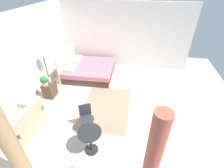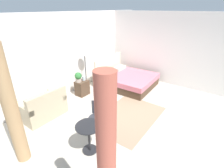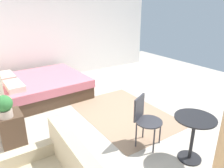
# 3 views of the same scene
# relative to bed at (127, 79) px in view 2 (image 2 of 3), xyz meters

# --- Properties ---
(ground_plane) EXTENTS (9.06, 8.81, 0.02)m
(ground_plane) POSITION_rel_bed_xyz_m (-1.77, -1.37, -0.28)
(ground_plane) COLOR #B2A899
(wall_back) EXTENTS (9.06, 0.12, 2.87)m
(wall_back) POSITION_rel_bed_xyz_m (-1.77, 1.54, 1.17)
(wall_back) COLOR silver
(wall_back) RESTS_ON ground
(wall_right) EXTENTS (0.12, 5.81, 2.87)m
(wall_right) POSITION_rel_bed_xyz_m (1.27, -1.37, 1.17)
(wall_right) COLOR silver
(wall_right) RESTS_ON ground
(area_rug) EXTENTS (2.24, 1.54, 0.01)m
(area_rug) POSITION_rel_bed_xyz_m (-1.89, -1.21, -0.27)
(area_rug) COLOR #93755B
(area_rug) RESTS_ON ground
(bed) EXTENTS (1.92, 2.09, 1.10)m
(bed) POSITION_rel_bed_xyz_m (0.00, 0.00, 0.00)
(bed) COLOR #473323
(bed) RESTS_ON ground
(couch) EXTENTS (1.22, 0.82, 0.88)m
(couch) POSITION_rel_bed_xyz_m (-3.35, 0.82, 0.03)
(couch) COLOR tan
(couch) RESTS_ON ground
(nightstand) EXTENTS (0.45, 0.36, 0.54)m
(nightstand) POSITION_rel_bed_xyz_m (-1.68, 0.91, -0.00)
(nightstand) COLOR #473323
(nightstand) RESTS_ON ground
(potted_plant) EXTENTS (0.25, 0.25, 0.36)m
(potted_plant) POSITION_rel_bed_xyz_m (-1.78, 0.96, 0.46)
(potted_plant) COLOR tan
(potted_plant) RESTS_ON nightstand
(vase) EXTENTS (0.11, 0.11, 0.15)m
(vase) POSITION_rel_bed_xyz_m (-1.56, 0.91, 0.35)
(vase) COLOR silver
(vase) RESTS_ON nightstand
(floor_lamp) EXTENTS (0.34, 0.34, 1.56)m
(floor_lamp) POSITION_rel_bed_xyz_m (-1.16, 1.19, 1.05)
(floor_lamp) COLOR #2D2D33
(floor_lamp) RESTS_ON ground
(balcony_table) EXTENTS (0.57, 0.57, 0.69)m
(balcony_table) POSITION_rel_bed_xyz_m (-3.55, -1.19, 0.21)
(balcony_table) COLOR black
(balcony_table) RESTS_ON ground
(cafe_chair_near_window) EXTENTS (0.56, 0.56, 0.82)m
(cafe_chair_near_window) POSITION_rel_bed_xyz_m (-2.88, -0.87, 0.23)
(cafe_chair_near_window) COLOR #2D2D33
(cafe_chair_near_window) RESTS_ON ground
(curtain_right) EXTENTS (0.27, 0.27, 2.50)m
(curtain_right) POSITION_rel_bed_xyz_m (-4.55, -0.18, 0.98)
(curtain_right) COLOR tan
(curtain_right) RESTS_ON ground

